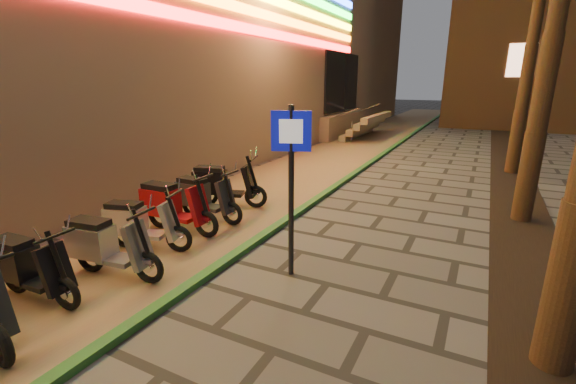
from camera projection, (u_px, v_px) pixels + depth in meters
The scene contains 11 objects.
ground at pixel (164, 374), 4.00m from camera, with size 120.00×120.00×0.00m, color #474442.
parking_strip at pixel (314, 166), 13.68m from camera, with size 3.40×60.00×0.01m, color #8C7251.
green_curb at pixel (361, 169), 12.93m from camera, with size 0.18×60.00×0.10m, color #266729.
planting_strip at pixel (528, 255), 6.70m from camera, with size 1.20×40.00×0.02m, color black.
pedestrian_sign at pixel (291, 169), 5.60m from camera, with size 0.55×0.23×2.61m.
scooter_5 at pixel (26, 267), 5.28m from camera, with size 1.57×0.55×1.10m.
scooter_6 at pixel (105, 245), 5.90m from camera, with size 1.65×0.67×1.16m.
scooter_7 at pixel (138, 223), 6.85m from camera, with size 1.59×0.82×1.12m.
scooter_8 at pixel (171, 205), 7.66m from camera, with size 1.76×0.62×1.25m.
scooter_9 at pixel (202, 197), 8.33m from camera, with size 1.65×0.58×1.17m.
scooter_10 at pixel (221, 184), 9.19m from camera, with size 1.77×0.94×1.26m.
Camera 1 is at (2.65, -2.36, 2.94)m, focal length 24.00 mm.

